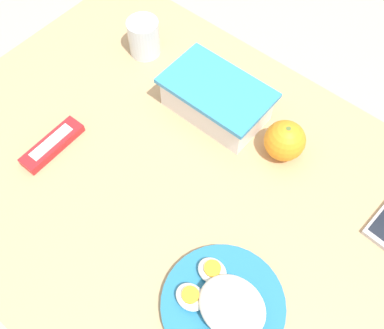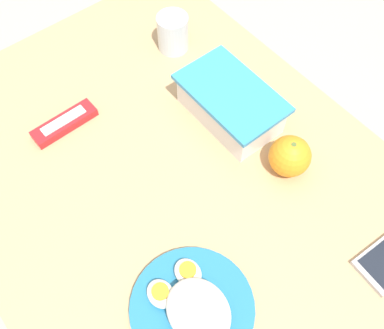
{
  "view_description": "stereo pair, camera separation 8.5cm",
  "coord_description": "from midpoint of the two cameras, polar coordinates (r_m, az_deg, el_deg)",
  "views": [
    {
      "loc": [
        0.26,
        -0.3,
        1.49
      ],
      "look_at": [
        -0.02,
        0.03,
        0.76
      ],
      "focal_mm": 42.0,
      "sensor_mm": 36.0,
      "label": 1
    },
    {
      "loc": [
        0.32,
        -0.24,
        1.49
      ],
      "look_at": [
        -0.02,
        0.03,
        0.76
      ],
      "focal_mm": 42.0,
      "sensor_mm": 36.0,
      "label": 2
    }
  ],
  "objects": [
    {
      "name": "food_container",
      "position": [
        0.93,
        7.47,
        7.26
      ],
      "size": [
        0.22,
        0.13,
        0.08
      ],
      "color": "white",
      "rests_on": "table"
    },
    {
      "name": "drinking_glass",
      "position": [
        1.06,
        -0.06,
        16.23
      ],
      "size": [
        0.07,
        0.07,
        0.09
      ],
      "color": "silver",
      "rests_on": "table"
    },
    {
      "name": "candy_bar",
      "position": [
        0.96,
        -13.47,
        4.93
      ],
      "size": [
        0.04,
        0.14,
        0.02
      ],
      "color": "red",
      "rests_on": "table"
    },
    {
      "name": "rice_plate",
      "position": [
        0.76,
        3.51,
        -17.96
      ],
      "size": [
        0.21,
        0.21,
        0.07
      ],
      "color": "teal",
      "rests_on": "table"
    },
    {
      "name": "ground_plane",
      "position": [
        1.54,
        1.1,
        -15.94
      ],
      "size": [
        10.0,
        10.0,
        0.0
      ],
      "primitive_type": "plane",
      "color": "#B2A899"
    },
    {
      "name": "table",
      "position": [
        0.95,
        1.73,
        -5.94
      ],
      "size": [
        1.11,
        0.77,
        0.73
      ],
      "color": "tan",
      "rests_on": "ground_plane"
    },
    {
      "name": "orange_fruit",
      "position": [
        0.88,
        15.05,
        0.8
      ],
      "size": [
        0.08,
        0.08,
        0.08
      ],
      "color": "orange",
      "rests_on": "table"
    }
  ]
}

